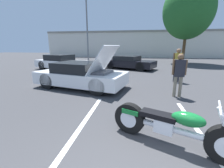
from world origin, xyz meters
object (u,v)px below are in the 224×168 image
at_px(parked_car_left_row, 61,62).
at_px(spectator_by_show_car, 178,62).
at_px(tree_background, 188,10).
at_px(motorcycle, 171,126).
at_px(parked_car_right_row, 128,62).
at_px(show_car_hood_open, 81,75).
at_px(light_pole, 88,27).
at_px(spectator_midground, 179,72).

bearing_deg(parked_car_left_row, spectator_by_show_car, -1.95).
xyz_separation_m(tree_background, motorcycle, (-4.47, -15.41, -5.12)).
relative_size(parked_car_left_row, parked_car_right_row, 1.00).
bearing_deg(show_car_hood_open, spectator_by_show_car, 35.04).
bearing_deg(show_car_hood_open, light_pole, 119.39).
distance_m(tree_background, parked_car_left_row, 13.98).
distance_m(parked_car_right_row, spectator_midground, 7.45).
distance_m(motorcycle, spectator_midground, 3.30).
relative_size(motorcycle, parked_car_right_row, 0.49).
distance_m(light_pole, spectator_midground, 15.63).
xyz_separation_m(parked_car_right_row, spectator_midground, (2.25, -7.09, 0.43)).
relative_size(parked_car_left_row, spectator_by_show_car, 2.66).
xyz_separation_m(show_car_hood_open, parked_car_right_row, (1.87, 6.36, -0.05)).
height_order(tree_background, spectator_by_show_car, tree_background).
bearing_deg(tree_background, spectator_midground, -106.25).
relative_size(parked_car_right_row, spectator_by_show_car, 2.64).
relative_size(tree_background, show_car_hood_open, 1.90).
distance_m(parked_car_right_row, spectator_by_show_car, 5.33).
bearing_deg(parked_car_left_row, show_car_hood_open, -35.28).
height_order(show_car_hood_open, parked_car_right_row, show_car_hood_open).
relative_size(motorcycle, parked_car_left_row, 0.49).
height_order(light_pole, parked_car_right_row, light_pole).
bearing_deg(tree_background, spectator_by_show_car, -107.18).
bearing_deg(parked_car_left_row, parked_car_right_row, 32.01).
xyz_separation_m(parked_car_right_row, spectator_by_show_car, (2.84, -4.48, 0.52)).
bearing_deg(parked_car_right_row, show_car_hood_open, -83.82).
bearing_deg(motorcycle, parked_car_left_row, 151.31).
xyz_separation_m(light_pole, parked_car_left_row, (-0.06, -7.39, -3.60)).
distance_m(tree_background, spectator_midground, 13.59).
height_order(show_car_hood_open, parked_car_left_row, show_car_hood_open).
bearing_deg(parked_car_right_row, light_pole, 154.47).
relative_size(light_pole, parked_car_left_row, 1.61).
xyz_separation_m(tree_background, spectator_by_show_car, (-2.99, -9.67, -4.46)).
xyz_separation_m(motorcycle, parked_car_right_row, (-1.36, 10.22, 0.13)).
bearing_deg(show_car_hood_open, parked_car_right_row, 86.87).
relative_size(tree_background, motorcycle, 3.67).
distance_m(tree_background, spectator_by_show_car, 11.06).
relative_size(light_pole, tree_background, 0.90).
height_order(motorcycle, parked_car_left_row, parked_car_left_row).
bearing_deg(motorcycle, light_pole, 136.38).
relative_size(light_pole, parked_car_right_row, 1.62).
bearing_deg(spectator_by_show_car, parked_car_left_row, 159.12).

